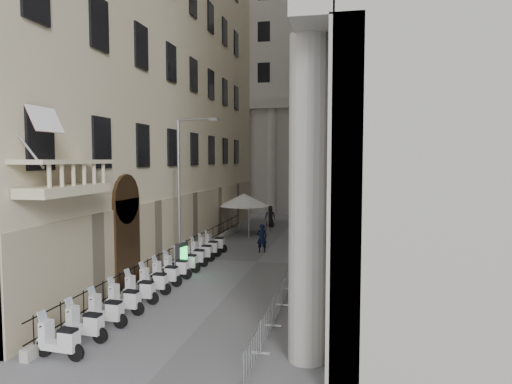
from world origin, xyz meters
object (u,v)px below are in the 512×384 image
security_tent (241,199)px  street_lamp (184,180)px  info_kiosk (182,259)px  pedestrian_b (321,217)px  scooter_0 (60,359)px  pedestrian_a (262,238)px

security_tent → street_lamp: size_ratio=0.49×
info_kiosk → pedestrian_b: bearing=86.8°
scooter_0 → street_lamp: (-0.34, 12.04, 5.12)m
security_tent → pedestrian_a: 8.82m
street_lamp → pedestrian_a: 7.72m
security_tent → pedestrian_a: (3.35, -7.94, -1.90)m
pedestrian_b → scooter_0: bearing=107.5°
info_kiosk → pedestrian_a: 7.63m
scooter_0 → street_lamp: size_ratio=0.18×
info_kiosk → pedestrian_b: (6.32, 20.02, -0.03)m
scooter_0 → pedestrian_b: 31.26m
scooter_0 → pedestrian_b: bearing=-7.0°
scooter_0 → street_lamp: 13.09m
scooter_0 → info_kiosk: info_kiosk is taller
security_tent → pedestrian_b: (6.60, 5.10, -2.00)m
info_kiosk → pedestrian_a: bearing=80.6°
street_lamp → info_kiosk: 4.48m
security_tent → pedestrian_b: size_ratio=2.42×
scooter_0 → info_kiosk: bearing=4.4°
security_tent → street_lamp: 13.64m
info_kiosk → scooter_0: bearing=-76.0°
street_lamp → pedestrian_a: (3.47, 5.52, -4.15)m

